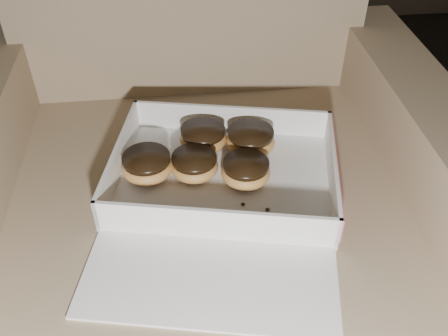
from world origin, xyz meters
name	(u,v)px	position (x,y,z in m)	size (l,w,h in m)	color
armchair	(203,202)	(0.68, 0.85, 0.28)	(0.86, 0.72, 0.89)	#867356
bakery_box	(224,191)	(0.71, 0.74, 0.41)	(0.44, 0.48, 0.06)	white
donut_a	(203,137)	(0.69, 0.86, 0.43)	(0.08, 0.08, 0.04)	#BD8D42
donut_b	(147,165)	(0.59, 0.79, 0.43)	(0.08, 0.08, 0.04)	#BD8D42
donut_c	(246,171)	(0.75, 0.76, 0.43)	(0.08, 0.08, 0.04)	#BD8D42
donut_d	(194,165)	(0.67, 0.78, 0.43)	(0.08, 0.08, 0.04)	#BD8D42
donut_e	(250,140)	(0.77, 0.84, 0.43)	(0.09, 0.09, 0.04)	#BD8D42
crumb_a	(243,204)	(0.74, 0.70, 0.41)	(0.01, 0.01, 0.00)	black
crumb_b	(268,210)	(0.77, 0.69, 0.41)	(0.01, 0.01, 0.00)	black
crumb_c	(144,184)	(0.58, 0.77, 0.41)	(0.01, 0.01, 0.00)	black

